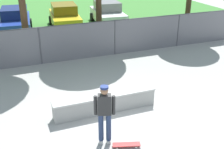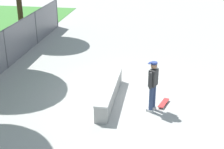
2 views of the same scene
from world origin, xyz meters
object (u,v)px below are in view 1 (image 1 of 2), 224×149
Objects in this scene: car_yellow at (65,16)px; car_white at (108,13)px; skateboard at (126,145)px; car_blue at (15,21)px; concrete_ledge at (105,103)px; skateboarder at (105,112)px.

car_yellow is 1.00× the size of car_white.
car_blue is at bearing 98.77° from skateboard.
car_blue is 3.27m from car_yellow.
skateboard is 14.05m from car_white.
car_blue is 1.00× the size of car_white.
skateboard is at bearing -92.40° from concrete_ledge.
car_white is at bearing -1.99° from car_yellow.
car_yellow is (1.13, 11.42, 0.51)m from concrete_ledge.
concrete_ledge is 11.49m from car_yellow.
concrete_ledge is 2.05m from skateboard.
skateboard is 13.53m from car_yellow.
concrete_ledge is at bearing -95.63° from car_yellow.
skateboarder reaches higher than car_white.
concrete_ledge is at bearing 87.60° from skateboard.
car_blue is at bearing 96.85° from skateboarder.
concrete_ledge is 1.86m from skateboarder.
skateboarder is at bearing 140.91° from skateboard.
concrete_ledge is at bearing -110.63° from car_white.
car_yellow is (1.72, 13.04, -0.19)m from skateboarder.
car_white is at bearing 71.97° from skateboard.
car_yellow is at bearing 84.37° from concrete_ledge.
car_white is (4.26, 11.31, 0.51)m from concrete_ledge.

